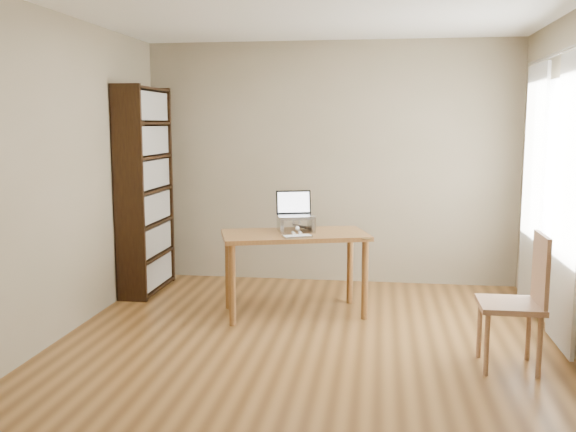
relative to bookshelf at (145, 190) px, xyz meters
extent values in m
cube|color=#593817|center=(1.83, -1.55, -1.06)|extent=(4.00, 4.50, 0.02)
cube|color=#7E7255|center=(1.83, 0.71, 0.25)|extent=(4.00, 0.02, 2.60)
cube|color=#7E7255|center=(1.83, -3.81, 0.25)|extent=(4.00, 0.02, 2.60)
cube|color=#7E7255|center=(-0.18, -1.55, 0.25)|extent=(0.02, 4.50, 2.60)
cube|color=white|center=(3.81, -0.75, 0.35)|extent=(0.01, 1.80, 1.40)
cube|color=black|center=(-0.01, -0.43, 0.00)|extent=(0.30, 0.04, 2.10)
cube|color=black|center=(-0.01, 0.43, 0.00)|extent=(0.30, 0.04, 2.10)
cube|color=black|center=(-0.15, 0.00, 0.00)|extent=(0.02, 0.90, 2.10)
cube|color=black|center=(-0.01, 0.00, -1.02)|extent=(0.30, 0.84, 0.02)
cube|color=black|center=(0.02, 0.00, -0.85)|extent=(0.20, 0.78, 0.28)
cube|color=black|center=(-0.01, 0.00, -0.68)|extent=(0.30, 0.84, 0.03)
cube|color=black|center=(0.02, 0.00, -0.51)|extent=(0.20, 0.78, 0.28)
cube|color=black|center=(-0.01, 0.00, -0.34)|extent=(0.30, 0.84, 0.02)
cube|color=black|center=(0.02, 0.00, -0.17)|extent=(0.20, 0.78, 0.28)
cube|color=black|center=(-0.01, 0.00, 0.00)|extent=(0.30, 0.84, 0.02)
cube|color=black|center=(0.02, 0.00, 0.17)|extent=(0.20, 0.78, 0.28)
cube|color=black|center=(-0.01, 0.00, 0.34)|extent=(0.30, 0.84, 0.02)
cube|color=black|center=(0.02, 0.00, 0.51)|extent=(0.20, 0.78, 0.28)
cube|color=black|center=(-0.01, 0.00, 0.68)|extent=(0.30, 0.84, 0.02)
cube|color=black|center=(0.02, 0.00, 0.85)|extent=(0.20, 0.78, 0.28)
cube|color=black|center=(-0.01, 0.00, 1.02)|extent=(0.30, 0.84, 0.03)
cube|color=silver|center=(3.75, -1.30, 0.10)|extent=(0.03, 0.70, 2.20)
cube|color=silver|center=(3.75, -0.20, 0.10)|extent=(0.03, 0.70, 2.20)
cylinder|color=silver|center=(3.75, -0.75, 1.23)|extent=(0.03, 1.90, 0.03)
cube|color=brown|center=(1.62, -0.60, -0.32)|extent=(1.43, 1.00, 0.04)
cylinder|color=brown|center=(1.04, -0.34, -0.70)|extent=(0.06, 0.06, 0.71)
cylinder|color=brown|center=(2.21, -0.34, -0.70)|extent=(0.06, 0.06, 0.71)
cylinder|color=brown|center=(1.04, -0.87, -0.70)|extent=(0.06, 0.06, 0.71)
cylinder|color=brown|center=(2.21, -0.87, -0.70)|extent=(0.06, 0.06, 0.71)
cube|color=silver|center=(1.48, -0.52, -0.24)|extent=(0.03, 0.25, 0.12)
cube|color=silver|center=(1.77, -0.52, -0.24)|extent=(0.03, 0.25, 0.12)
cube|color=silver|center=(1.62, -0.52, -0.17)|extent=(0.32, 0.25, 0.01)
cube|color=silver|center=(1.62, -0.52, -0.16)|extent=(0.38, 0.31, 0.02)
cube|color=black|center=(1.62, -0.39, -0.05)|extent=(0.32, 0.14, 0.22)
cube|color=white|center=(1.62, -0.40, -0.05)|extent=(0.29, 0.12, 0.18)
cube|color=silver|center=(1.68, -0.82, -0.29)|extent=(0.28, 0.21, 0.02)
cube|color=white|center=(1.68, -0.82, -0.28)|extent=(0.25, 0.18, 0.00)
cylinder|color=brown|center=(2.28, -0.82, -0.30)|extent=(0.09, 0.09, 0.01)
ellipsoid|color=#463F37|center=(1.61, -0.49, -0.24)|extent=(0.15, 0.34, 0.11)
ellipsoid|color=#463F37|center=(1.61, -0.38, -0.25)|extent=(0.13, 0.14, 0.11)
ellipsoid|color=#463F37|center=(1.61, -0.68, -0.23)|extent=(0.09, 0.08, 0.08)
ellipsoid|color=white|center=(1.61, -0.64, -0.26)|extent=(0.08, 0.08, 0.07)
sphere|color=white|center=(1.61, -0.72, -0.24)|extent=(0.04, 0.04, 0.04)
cone|color=#463F37|center=(1.58, -0.68, -0.19)|extent=(0.03, 0.04, 0.04)
cone|color=#463F37|center=(1.64, -0.68, -0.19)|extent=(0.03, 0.04, 0.04)
cylinder|color=white|center=(1.58, -0.69, -0.29)|extent=(0.03, 0.08, 0.03)
cylinder|color=white|center=(1.64, -0.69, -0.29)|extent=(0.03, 0.08, 0.03)
cylinder|color=#463F37|center=(1.70, -0.36, -0.28)|extent=(0.12, 0.18, 0.02)
cube|color=tan|center=(3.30, -1.69, -0.59)|extent=(0.43, 0.43, 0.04)
cylinder|color=tan|center=(3.13, -1.87, -0.82)|extent=(0.04, 0.04, 0.46)
cylinder|color=tan|center=(3.48, -1.87, -0.82)|extent=(0.04, 0.04, 0.46)
cylinder|color=tan|center=(3.13, -1.52, -0.82)|extent=(0.04, 0.04, 0.46)
cylinder|color=tan|center=(3.48, -1.52, -0.82)|extent=(0.04, 0.04, 0.46)
cube|color=tan|center=(3.50, -1.69, -0.33)|extent=(0.03, 0.41, 0.51)
camera|label=1|loc=(2.38, -6.25, 0.68)|focal=40.00mm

